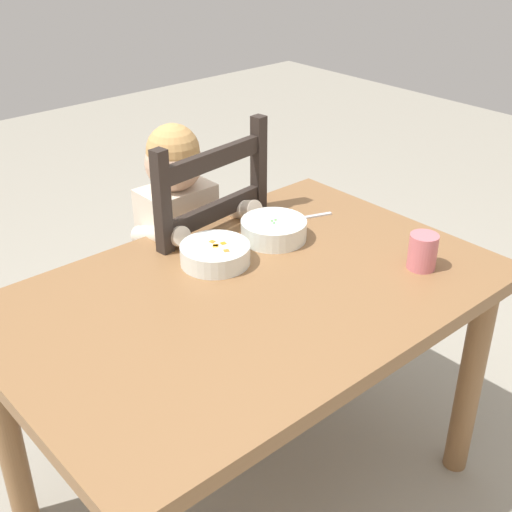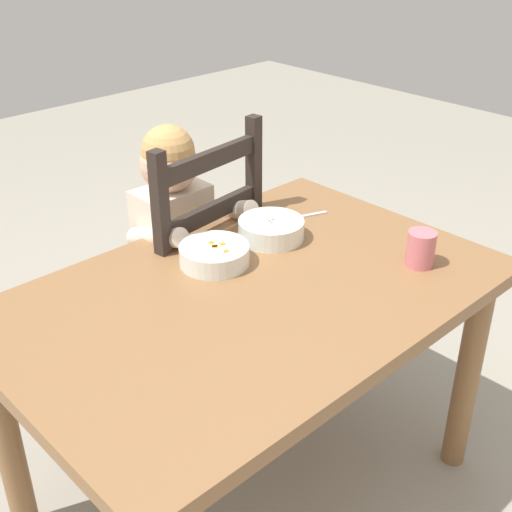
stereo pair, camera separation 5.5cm
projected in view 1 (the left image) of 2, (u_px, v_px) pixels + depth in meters
The scene contains 8 objects.
ground_plane at pixel (251, 491), 1.99m from camera, with size 8.00×8.00×0.00m, color #9C9687.
dining_table at pixel (251, 324), 1.70m from camera, with size 1.24×0.82×0.70m.
dining_chair at pixel (186, 279), 2.14m from camera, with size 0.47×0.47×0.99m.
child_figure at pixel (183, 232), 2.05m from camera, with size 0.32×0.31×0.98m.
bowl_of_peas at pixel (274, 229), 1.87m from camera, with size 0.18×0.18×0.06m.
bowl_of_carrots at pixel (215, 253), 1.75m from camera, with size 0.18×0.18×0.05m.
spoon at pixel (303, 217), 2.00m from camera, with size 0.14×0.07×0.01m.
drinking_cup at pixel (423, 252), 1.72m from camera, with size 0.07×0.07×0.09m, color #D06E77.
Camera 1 is at (-0.92, -1.07, 1.57)m, focal length 47.20 mm.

